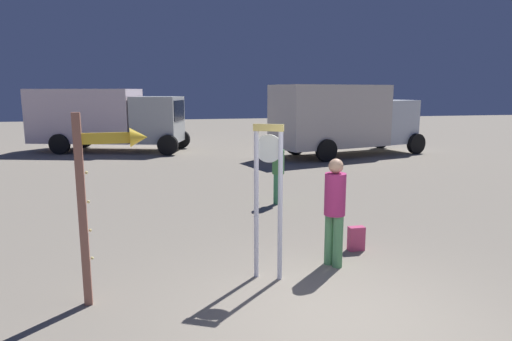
{
  "coord_description": "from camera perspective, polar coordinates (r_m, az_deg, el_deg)",
  "views": [
    {
      "loc": [
        -2.19,
        -4.68,
        2.79
      ],
      "look_at": [
        -0.25,
        4.03,
        1.2
      ],
      "focal_mm": 31.45,
      "sensor_mm": 36.0,
      "label": 1
    }
  ],
  "objects": [
    {
      "name": "ground_plane",
      "position": [
        5.87,
        11.6,
        -18.51
      ],
      "size": [
        80.0,
        80.0,
        0.0
      ],
      "primitive_type": "plane",
      "color": "gray"
    },
    {
      "name": "standing_clock",
      "position": [
        6.55,
        1.58,
        -1.98
      ],
      "size": [
        0.43,
        0.27,
        2.32
      ],
      "color": "silver",
      "rests_on": "ground_plane"
    },
    {
      "name": "arrow_sign",
      "position": [
        6.06,
        -18.9,
        -1.17
      ],
      "size": [
        0.91,
        0.27,
        2.53
      ],
      "color": "#9C6553",
      "rests_on": "ground_plane"
    },
    {
      "name": "person_near_clock",
      "position": [
        7.23,
        9.98,
        -4.57
      ],
      "size": [
        0.34,
        0.34,
        1.75
      ],
      "color": "#51915B",
      "rests_on": "ground_plane"
    },
    {
      "name": "backpack",
      "position": [
        8.21,
        12.61,
        -8.46
      ],
      "size": [
        0.28,
        0.19,
        0.43
      ],
      "color": "#C53F6B",
      "rests_on": "ground_plane"
    },
    {
      "name": "person_distant",
      "position": [
        11.11,
        2.84,
        0.17
      ],
      "size": [
        0.3,
        0.3,
        1.57
      ],
      "color": "#43975E",
      "rests_on": "ground_plane"
    },
    {
      "name": "box_truck_near",
      "position": [
        19.8,
        10.99,
        6.63
      ],
      "size": [
        7.21,
        4.07,
        3.03
      ],
      "color": "beige",
      "rests_on": "ground_plane"
    },
    {
      "name": "box_truck_far",
      "position": [
        22.02,
        -18.68,
        6.47
      ],
      "size": [
        7.36,
        4.35,
        2.87
      ],
      "color": "silver",
      "rests_on": "ground_plane"
    }
  ]
}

